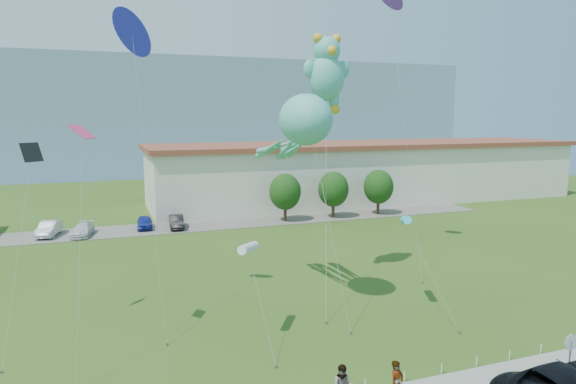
{
  "coord_description": "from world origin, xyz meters",
  "views": [
    {
      "loc": [
        -9.39,
        -19.81,
        11.89
      ],
      "look_at": [
        0.81,
        8.0,
        7.48
      ],
      "focal_mm": 32.0,
      "sensor_mm": 36.0,
      "label": 1
    }
  ],
  "objects": [
    {
      "name": "ground",
      "position": [
        0.0,
        0.0,
        0.0
      ],
      "size": [
        160.0,
        160.0,
        0.0
      ],
      "primitive_type": "plane",
      "color": "#314F16",
      "rests_on": "ground"
    },
    {
      "name": "parking_strip",
      "position": [
        0.0,
        35.0,
        0.03
      ],
      "size": [
        70.0,
        6.0,
        0.06
      ],
      "primitive_type": "cube",
      "color": "#59544C",
      "rests_on": "ground"
    },
    {
      "name": "hill_ridge",
      "position": [
        0.0,
        120.0,
        12.5
      ],
      "size": [
        160.0,
        50.0,
        25.0
      ],
      "primitive_type": "cube",
      "color": "#738F9E",
      "rests_on": "ground"
    },
    {
      "name": "warehouse",
      "position": [
        26.0,
        44.0,
        4.12
      ],
      "size": [
        61.0,
        15.0,
        8.2
      ],
      "color": "beige",
      "rests_on": "ground"
    },
    {
      "name": "stop_sign",
      "position": [
        9.5,
        -4.21,
        1.87
      ],
      "size": [
        0.8,
        0.07,
        2.5
      ],
      "color": "slate",
      "rests_on": "ground"
    },
    {
      "name": "tree_near",
      "position": [
        10.0,
        34.0,
        3.39
      ],
      "size": [
        3.6,
        3.6,
        5.47
      ],
      "color": "#3F2B19",
      "rests_on": "ground"
    },
    {
      "name": "tree_mid",
      "position": [
        16.0,
        34.0,
        3.39
      ],
      "size": [
        3.6,
        3.6,
        5.47
      ],
      "color": "#3F2B19",
      "rests_on": "ground"
    },
    {
      "name": "tree_far",
      "position": [
        22.0,
        34.0,
        3.39
      ],
      "size": [
        3.6,
        3.6,
        5.47
      ],
      "color": "#3F2B19",
      "rests_on": "ground"
    },
    {
      "name": "pedestrian_left",
      "position": [
        1.46,
        -3.06,
        1.09
      ],
      "size": [
        0.85,
        0.72,
        1.98
      ],
      "primitive_type": "imported",
      "rotation": [
        0.0,
        0.0,
        0.41
      ],
      "color": "gray",
      "rests_on": "sidewalk"
    },
    {
      "name": "parked_car_silver",
      "position": [
        -14.55,
        35.19,
        0.8
      ],
      "size": [
        2.4,
        4.68,
        1.47
      ],
      "primitive_type": "imported",
      "rotation": [
        0.0,
        0.0,
        -0.2
      ],
      "color": "#B4B5BC",
      "rests_on": "parking_strip"
    },
    {
      "name": "parked_car_white",
      "position": [
        -11.43,
        34.04,
        0.67
      ],
      "size": [
        2.47,
        4.43,
        1.21
      ],
      "primitive_type": "imported",
      "rotation": [
        0.0,
        0.0,
        -0.19
      ],
      "color": "silver",
      "rests_on": "parking_strip"
    },
    {
      "name": "parked_car_blue",
      "position": [
        -5.34,
        35.43,
        0.71
      ],
      "size": [
        1.82,
        3.94,
        1.31
      ],
      "primitive_type": "imported",
      "rotation": [
        0.0,
        0.0,
        -0.07
      ],
      "color": "navy",
      "rests_on": "parking_strip"
    },
    {
      "name": "parked_car_black",
      "position": [
        -2.14,
        34.46,
        0.74
      ],
      "size": [
        1.77,
        4.24,
        1.36
      ],
      "primitive_type": "imported",
      "rotation": [
        0.0,
        0.0,
        -0.08
      ],
      "color": "black",
      "rests_on": "parking_strip"
    },
    {
      "name": "octopus_kite",
      "position": [
        1.94,
        9.08,
        11.06
      ],
      "size": [
        3.01,
        10.07,
        13.17
      ],
      "color": "teal",
      "rests_on": "ground"
    },
    {
      "name": "teddy_bear_kite",
      "position": [
        5.54,
        13.16,
        14.88
      ],
      "size": [
        4.93,
        8.45,
        17.44
      ],
      "color": "teal",
      "rests_on": "ground"
    },
    {
      "name": "small_kite_blue",
      "position": [
        -7.3,
        11.63,
        16.21
      ],
      "size": [
        1.8,
        6.35,
        17.28
      ],
      "color": "#292AEC",
      "rests_on": "ground"
    },
    {
      "name": "small_kite_purple",
      "position": [
        13.03,
        17.54,
        20.85
      ],
      "size": [
        2.17,
        8.42,
        22.15
      ],
      "color": "purple",
      "rests_on": "ground"
    },
    {
      "name": "small_kite_black",
      "position": [
        -13.02,
        10.42,
        8.87
      ],
      "size": [
        2.07,
        5.84,
        10.37
      ],
      "color": "black",
      "rests_on": "ground"
    },
    {
      "name": "small_kite_cyan",
      "position": [
        7.83,
        6.33,
        5.59
      ],
      "size": [
        1.2,
        5.44,
        6.07
      ],
      "color": "#37D0FA",
      "rests_on": "ground"
    },
    {
      "name": "small_kite_pink",
      "position": [
        -10.24,
        6.75,
        9.87
      ],
      "size": [
        1.41,
        5.59,
        11.55
      ],
      "color": "#CC2D62",
      "rests_on": "ground"
    },
    {
      "name": "small_kite_white",
      "position": [
        -2.29,
        5.55,
        4.97
      ],
      "size": [
        0.55,
        4.86,
        5.44
      ],
      "color": "silver",
      "rests_on": "ground"
    }
  ]
}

